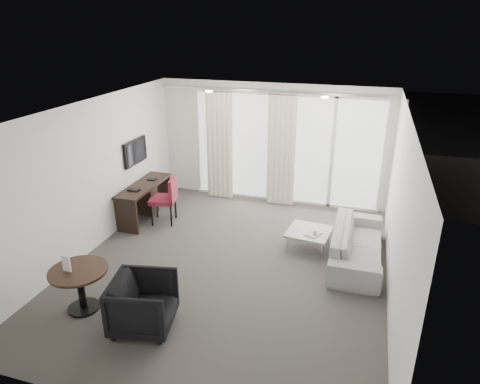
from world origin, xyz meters
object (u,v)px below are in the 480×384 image
(round_table, at_px, (81,289))
(tub_armchair, at_px, (143,303))
(coffee_table, at_px, (308,239))
(sofa, at_px, (357,244))
(desk, at_px, (145,201))
(rattan_chair_b, at_px, (378,171))
(desk_chair, at_px, (163,200))
(rattan_chair_a, at_px, (325,172))

(round_table, xyz_separation_m, tub_armchair, (1.02, -0.08, 0.04))
(coffee_table, distance_m, sofa, 0.88)
(desk, bearing_deg, rattan_chair_b, 35.92)
(desk, relative_size, tub_armchair, 1.93)
(desk, height_order, round_table, desk)
(desk, distance_m, rattan_chair_b, 5.62)
(desk_chair, distance_m, round_table, 2.89)
(desk, height_order, tub_armchair, tub_armchair)
(tub_armchair, xyz_separation_m, sofa, (2.61, 2.59, -0.06))
(tub_armchair, relative_size, sofa, 0.39)
(tub_armchair, height_order, rattan_chair_b, rattan_chair_b)
(tub_armchair, bearing_deg, coffee_table, -43.65)
(sofa, xyz_separation_m, rattan_chair_b, (0.31, 3.74, 0.08))
(round_table, relative_size, tub_armchair, 1.00)
(desk, bearing_deg, tub_armchair, -61.75)
(coffee_table, height_order, rattan_chair_a, rattan_chair_a)
(desk_chair, height_order, round_table, desk_chair)
(rattan_chair_b, bearing_deg, round_table, -136.88)
(desk_chair, height_order, tub_armchair, desk_chair)
(desk, bearing_deg, coffee_table, -4.46)
(desk_chair, height_order, coffee_table, desk_chair)
(rattan_chair_a, xyz_separation_m, rattan_chair_b, (1.23, 0.43, 0.02))
(sofa, bearing_deg, desk, 83.97)
(round_table, distance_m, coffee_table, 3.87)
(desk_chair, relative_size, coffee_table, 1.30)
(desk, distance_m, round_table, 3.01)
(coffee_table, bearing_deg, rattan_chair_b, 72.01)
(desk_chair, bearing_deg, coffee_table, -15.96)
(coffee_table, relative_size, rattan_chair_b, 0.97)
(rattan_chair_b, bearing_deg, desk_chair, -155.28)
(tub_armchair, bearing_deg, sofa, -56.44)
(round_table, xyz_separation_m, rattan_chair_a, (2.71, 5.81, 0.04))
(tub_armchair, bearing_deg, rattan_chair_a, -27.16)
(desk_chair, bearing_deg, tub_armchair, -80.40)
(round_table, xyz_separation_m, sofa, (3.63, 2.50, -0.02))
(coffee_table, bearing_deg, tub_armchair, -122.44)
(desk_chair, height_order, rattan_chair_b, desk_chair)
(round_table, height_order, sofa, round_table)
(round_table, relative_size, rattan_chair_a, 1.11)
(round_table, distance_m, sofa, 4.41)
(tub_armchair, distance_m, sofa, 3.67)
(desk_chair, relative_size, rattan_chair_a, 1.31)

